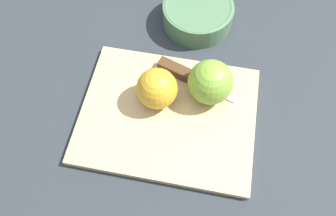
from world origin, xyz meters
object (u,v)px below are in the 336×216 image
Objects in this scene: bowl at (198,13)px; apple_half_right at (210,82)px; apple_half_left at (157,89)px; knife at (181,73)px.

apple_half_right is at bearing -69.79° from bowl.
apple_half_left is 0.91× the size of apple_half_right.
bowl is at bearing 104.68° from knife.
apple_half_left is at bearing -100.70° from knife.
bowl is (0.02, 0.21, -0.02)m from apple_half_left.
apple_half_right is (0.09, 0.04, 0.00)m from apple_half_left.
apple_half_left is at bearing -95.77° from bowl.
apple_half_left is 0.46× the size of knife.
apple_half_left is 0.50× the size of bowl.
apple_half_right is 0.07m from knife.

